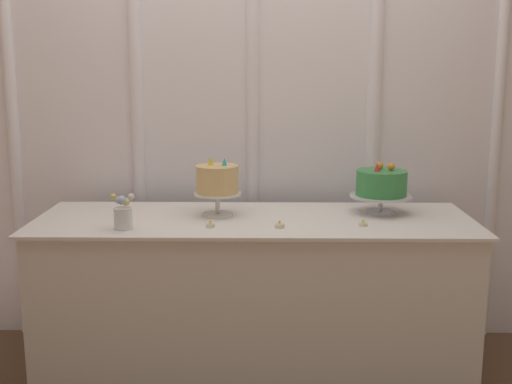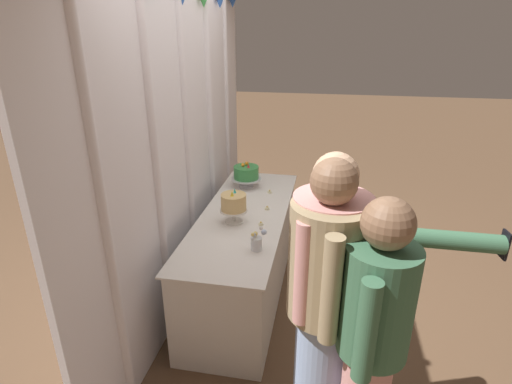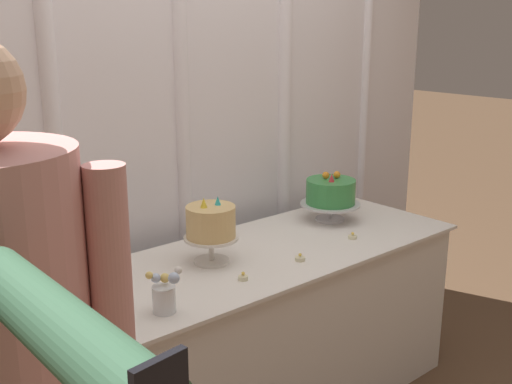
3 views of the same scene
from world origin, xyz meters
name	(u,v)px [view 1 (image 1 of 3)]	position (x,y,z in m)	size (l,w,h in m)	color
ground_plane	(254,380)	(0.00, 0.00, 0.00)	(24.00, 24.00, 0.00)	brown
draped_curtain	(254,58)	(-0.01, 0.58, 1.50)	(3.50, 0.16, 2.89)	white
cake_table	(254,296)	(0.00, 0.10, 0.38)	(2.03, 0.70, 0.77)	white
cake_display_nearleft	(217,182)	(-0.17, 0.15, 0.93)	(0.22, 0.22, 0.28)	silver
cake_display_nearright	(381,185)	(0.61, 0.21, 0.91)	(0.30, 0.30, 0.25)	silver
flower_vase	(123,214)	(-0.56, -0.11, 0.83)	(0.11, 0.11, 0.16)	silver
tealight_far_left	(210,225)	(-0.19, -0.08, 0.78)	(0.04, 0.04, 0.03)	beige
tealight_near_left	(280,226)	(0.12, -0.08, 0.78)	(0.04, 0.04, 0.03)	beige
tealight_near_right	(363,224)	(0.49, -0.04, 0.78)	(0.04, 0.04, 0.03)	beige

